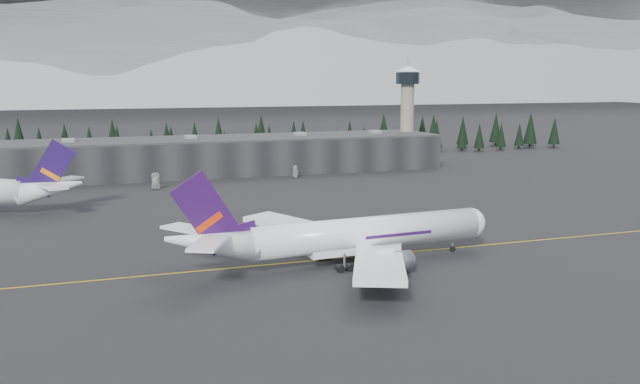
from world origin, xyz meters
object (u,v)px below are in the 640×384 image
object	(u,v)px
gse_vehicle_a	(156,187)
terminal	(219,155)
control_tower	(407,104)
jet_main	(340,236)
gse_vehicle_b	(296,176)

from	to	relation	value
gse_vehicle_a	terminal	bearing A→B (deg)	58.36
control_tower	jet_main	xyz separation A→B (m)	(-80.55, -134.23, -18.20)
terminal	jet_main	world-z (taller)	jet_main
terminal	gse_vehicle_a	world-z (taller)	terminal
control_tower	gse_vehicle_a	bearing A→B (deg)	-161.72
jet_main	gse_vehicle_b	bearing A→B (deg)	72.12
terminal	control_tower	bearing A→B (deg)	2.29
terminal	jet_main	size ratio (longest dim) A/B	2.55
gse_vehicle_a	gse_vehicle_b	bearing A→B (deg)	20.15
control_tower	gse_vehicle_a	world-z (taller)	control_tower
control_tower	terminal	bearing A→B (deg)	-177.71
gse_vehicle_a	gse_vehicle_b	size ratio (longest dim) A/B	1.20
terminal	jet_main	bearing A→B (deg)	-92.42
control_tower	gse_vehicle_b	xyz separation A→B (m)	(-53.29, -23.76, -22.69)
control_tower	jet_main	distance (m)	157.60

